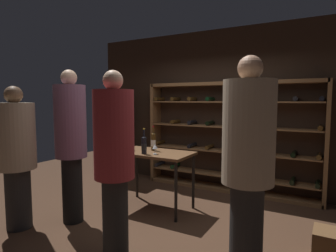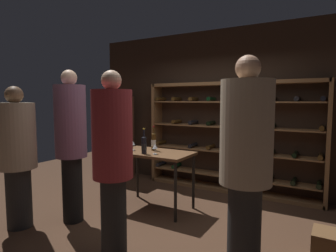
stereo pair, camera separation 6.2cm
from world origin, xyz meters
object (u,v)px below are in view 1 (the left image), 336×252
at_px(person_bystander_red_print, 71,138).
at_px(wine_rack, 229,137).
at_px(wine_glass_stemmed_right, 155,147).
at_px(wine_glass_stemmed_left, 132,143).
at_px(person_guest_khaki, 114,155).
at_px(wine_bottle_green_slim, 144,145).
at_px(person_guest_plum_blouse, 16,152).
at_px(person_guest_blue_shirt, 248,157).
at_px(tasting_table, 154,158).
at_px(wine_bottle_amber_reserve, 153,141).
at_px(display_cabinet, 120,138).

bearing_deg(person_bystander_red_print, wine_rack, 64.00).
height_order(wine_glass_stemmed_right, wine_glass_stemmed_left, wine_glass_stemmed_left).
xyz_separation_m(person_guest_khaki, wine_bottle_green_slim, (-0.40, 1.14, -0.08)).
xyz_separation_m(person_guest_plum_blouse, wine_glass_stemmed_left, (0.81, 1.39, -0.02)).
distance_m(person_guest_blue_shirt, wine_glass_stemmed_left, 2.22).
xyz_separation_m(tasting_table, person_guest_plum_blouse, (-1.17, -1.45, 0.22)).
xyz_separation_m(tasting_table, wine_bottle_amber_reserve, (-0.08, 0.10, 0.24)).
bearing_deg(tasting_table, wine_rack, 61.52).
xyz_separation_m(person_guest_blue_shirt, person_bystander_red_print, (-2.37, 0.02, 0.01)).
bearing_deg(wine_glass_stemmed_left, person_bystander_red_print, -111.10).
relative_size(display_cabinet, wine_bottle_green_slim, 4.58).
bearing_deg(person_guest_khaki, person_guest_blue_shirt, -130.13).
relative_size(person_guest_plum_blouse, wine_glass_stemmed_right, 12.44).
bearing_deg(wine_glass_stemmed_right, tasting_table, 126.45).
relative_size(person_guest_khaki, display_cabinet, 1.13).
xyz_separation_m(tasting_table, person_guest_khaki, (0.37, -1.35, 0.31)).
relative_size(person_guest_plum_blouse, display_cabinet, 1.06).
bearing_deg(wine_glass_stemmed_left, wine_bottle_amber_reserve, 29.81).
height_order(person_guest_khaki, wine_bottle_green_slim, person_guest_khaki).
bearing_deg(wine_rack, wine_glass_stemmed_left, -127.66).
distance_m(wine_rack, wine_glass_stemmed_right, 1.65).
xyz_separation_m(tasting_table, person_bystander_red_print, (-0.71, -0.97, 0.37)).
relative_size(wine_bottle_green_slim, wine_glass_stemmed_right, 2.57).
height_order(person_guest_plum_blouse, display_cabinet, person_guest_plum_blouse).
xyz_separation_m(wine_bottle_green_slim, wine_bottle_amber_reserve, (-0.04, 0.31, 0.01)).
relative_size(person_bystander_red_print, person_guest_plum_blouse, 1.12).
bearing_deg(wine_bottle_green_slim, wine_glass_stemmed_right, 22.23).
distance_m(person_guest_blue_shirt, person_bystander_red_print, 2.37).
bearing_deg(wine_glass_stemmed_right, person_bystander_red_print, -135.33).
bearing_deg(person_guest_blue_shirt, display_cabinet, -83.61).
bearing_deg(wine_glass_stemmed_right, wine_bottle_amber_reserve, 126.78).
relative_size(wine_rack, person_guest_plum_blouse, 1.73).
bearing_deg(wine_bottle_green_slim, person_guest_blue_shirt, -24.48).
height_order(person_guest_khaki, wine_bottle_amber_reserve, person_guest_khaki).
relative_size(tasting_table, wine_glass_stemmed_right, 7.82).
height_order(wine_bottle_amber_reserve, wine_glass_stemmed_right, wine_bottle_amber_reserve).
xyz_separation_m(wine_rack, wine_bottle_green_slim, (-0.78, -1.59, 0.02)).
xyz_separation_m(wine_bottle_amber_reserve, wine_glass_stemmed_right, (0.19, -0.25, -0.04)).
distance_m(wine_rack, tasting_table, 1.58).
relative_size(person_guest_blue_shirt, wine_bottle_green_slim, 5.44).
xyz_separation_m(wine_rack, person_bystander_red_print, (-1.46, -2.34, 0.15)).
relative_size(person_guest_plum_blouse, wine_bottle_green_slim, 4.85).
distance_m(person_guest_plum_blouse, person_guest_khaki, 1.54).
bearing_deg(wine_bottle_amber_reserve, wine_bottle_green_slim, -82.90).
relative_size(tasting_table, wine_glass_stemmed_left, 7.62).
bearing_deg(wine_bottle_green_slim, person_guest_khaki, -70.48).
relative_size(display_cabinet, wine_glass_stemmed_left, 11.46).
height_order(person_bystander_red_print, wine_glass_stemmed_right, person_bystander_red_print).
bearing_deg(person_guest_khaki, display_cabinet, -17.74).
relative_size(person_guest_blue_shirt, person_guest_plum_blouse, 1.12).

